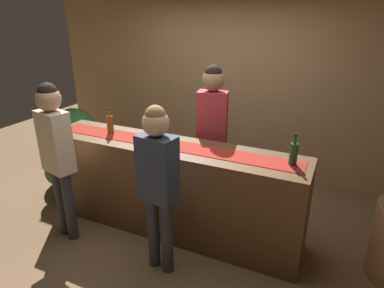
{
  "coord_description": "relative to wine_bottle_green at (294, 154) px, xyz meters",
  "views": [
    {
      "loc": [
        1.6,
        -2.88,
        2.34
      ],
      "look_at": [
        0.26,
        0.0,
        1.09
      ],
      "focal_mm": 31.44,
      "sensor_mm": 36.0,
      "label": 1
    }
  ],
  "objects": [
    {
      "name": "back_wall",
      "position": [
        -1.26,
        1.87,
        0.3
      ],
      "size": [
        6.0,
        0.12,
        2.9
      ],
      "primitive_type": "cube",
      "color": "tan",
      "rests_on": "ground"
    },
    {
      "name": "wine_bottle_green",
      "position": [
        0.0,
        0.0,
        0.0
      ],
      "size": [
        0.07,
        0.07,
        0.3
      ],
      "color": "#194723",
      "rests_on": "bar_counter"
    },
    {
      "name": "bartender",
      "position": [
        -1.01,
        0.55,
        -0.02
      ],
      "size": [
        0.38,
        0.27,
        1.8
      ],
      "rotation": [
        0.0,
        0.0,
        3.37
      ],
      "color": "#26262B",
      "rests_on": "ground"
    },
    {
      "name": "counter_runner_cloth",
      "position": [
        -1.26,
        -0.03,
        -0.11
      ],
      "size": [
        2.76,
        0.28,
        0.01
      ],
      "primitive_type": "cube",
      "color": "maroon",
      "rests_on": "bar_counter"
    },
    {
      "name": "customer_sipping",
      "position": [
        -1.04,
        -0.64,
        -0.14
      ],
      "size": [
        0.36,
        0.24,
        1.64
      ],
      "rotation": [
        0.0,
        0.0,
        -0.14
      ],
      "color": "#33333D",
      "rests_on": "ground"
    },
    {
      "name": "customer_browsing",
      "position": [
        -2.23,
        -0.64,
        -0.08
      ],
      "size": [
        0.38,
        0.28,
        1.72
      ],
      "rotation": [
        0.0,
        0.0,
        -0.24
      ],
      "color": "#33333D",
      "rests_on": "ground"
    },
    {
      "name": "wine_glass_mid_counter",
      "position": [
        -1.2,
        -0.04,
        -0.01
      ],
      "size": [
        0.07,
        0.07,
        0.14
      ],
      "color": "silver",
      "rests_on": "bar_counter"
    },
    {
      "name": "potted_plant_tall",
      "position": [
        -3.29,
        0.69,
        -0.57
      ],
      "size": [
        0.69,
        0.69,
        1.0
      ],
      "color": "#9E9389",
      "rests_on": "ground"
    },
    {
      "name": "bar_counter",
      "position": [
        -1.26,
        -0.03,
        -0.63
      ],
      "size": [
        2.91,
        0.6,
        1.04
      ],
      "primitive_type": "cube",
      "color": "#543821",
      "rests_on": "ground"
    },
    {
      "name": "ground_plane",
      "position": [
        -1.26,
        -0.03,
        -1.15
      ],
      "size": [
        10.0,
        10.0,
        0.0
      ],
      "primitive_type": "plane",
      "color": "brown"
    },
    {
      "name": "potted_plant_small",
      "position": [
        -2.95,
        -0.01,
        -0.83
      ],
      "size": [
        0.37,
        0.37,
        0.55
      ],
      "color": "#4C4C51",
      "rests_on": "ground"
    },
    {
      "name": "wine_glass_near_customer",
      "position": [
        -1.38,
        0.0,
        -0.01
      ],
      "size": [
        0.07,
        0.07,
        0.14
      ],
      "color": "silver",
      "rests_on": "bar_counter"
    },
    {
      "name": "wine_bottle_amber",
      "position": [
        -2.03,
        -0.01,
        0.0
      ],
      "size": [
        0.07,
        0.07,
        0.3
      ],
      "color": "brown",
      "rests_on": "bar_counter"
    }
  ]
}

